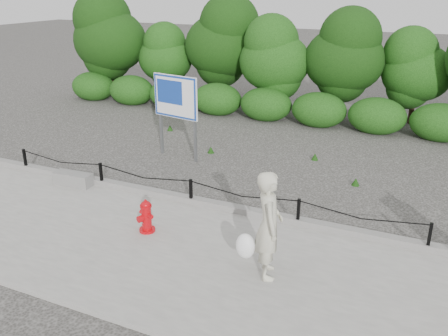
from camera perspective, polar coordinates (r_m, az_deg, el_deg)
ground at (r=10.89m, az=-3.95°, el=-4.68°), size 90.00×90.00×0.00m
sidewalk at (r=9.37m, az=-9.80°, el=-9.30°), size 14.00×4.00×0.08m
curb at (r=10.86m, az=-3.85°, el=-3.86°), size 14.00×0.22×0.14m
chain_barrier at (r=10.69m, az=-4.02°, el=-2.48°), size 10.06×0.06×0.60m
treeline at (r=18.15m, az=10.79°, el=13.73°), size 20.44×3.67×4.66m
fire_hydrant at (r=9.66m, az=-9.35°, el=-5.77°), size 0.42×0.42×0.69m
pedestrian at (r=7.95m, az=5.23°, el=-7.02°), size 0.87×0.82×1.90m
concrete_block at (r=12.33m, az=-17.70°, el=-1.25°), size 1.01×0.41×0.32m
advertising_sign at (r=13.47m, az=-5.84°, el=8.08°), size 1.49×0.36×2.41m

